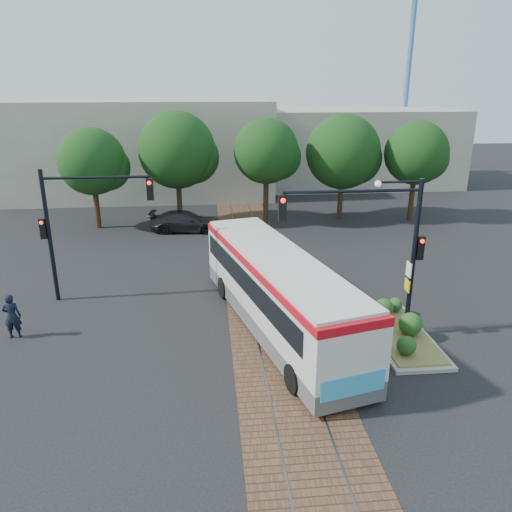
# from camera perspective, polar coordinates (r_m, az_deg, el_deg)

# --- Properties ---
(ground) EXTENTS (120.00, 120.00, 0.00)m
(ground) POSITION_cam_1_polar(r_m,az_deg,el_deg) (20.27, 2.15, -8.56)
(ground) COLOR black
(ground) RESTS_ON ground
(trackbed) EXTENTS (3.60, 40.00, 0.02)m
(trackbed) POSITION_cam_1_polar(r_m,az_deg,el_deg) (23.85, 0.87, -4.06)
(trackbed) COLOR brown
(trackbed) RESTS_ON ground
(tree_row) EXTENTS (26.40, 5.60, 7.67)m
(tree_row) POSITION_cam_1_polar(r_m,az_deg,el_deg) (34.67, 0.60, 11.68)
(tree_row) COLOR #382314
(tree_row) RESTS_ON ground
(warehouses) EXTENTS (40.00, 13.00, 8.00)m
(warehouses) POSITION_cam_1_polar(r_m,az_deg,el_deg) (46.88, -3.22, 12.39)
(warehouses) COLOR #ADA899
(warehouses) RESTS_ON ground
(crane) EXTENTS (8.00, 0.50, 18.00)m
(crane) POSITION_cam_1_polar(r_m,az_deg,el_deg) (55.67, 17.07, 20.02)
(crane) COLOR #3F72B2
(crane) RESTS_ON ground
(city_bus) EXTENTS (5.33, 11.99, 3.15)m
(city_bus) POSITION_cam_1_polar(r_m,az_deg,el_deg) (19.74, 2.46, -3.72)
(city_bus) COLOR #4D4D50
(city_bus) RESTS_ON ground
(traffic_island) EXTENTS (2.20, 5.20, 1.13)m
(traffic_island) POSITION_cam_1_polar(r_m,az_deg,el_deg) (20.52, 16.11, -7.97)
(traffic_island) COLOR gray
(traffic_island) RESTS_ON ground
(signal_pole_main) EXTENTS (5.49, 0.46, 6.00)m
(signal_pole_main) POSITION_cam_1_polar(r_m,az_deg,el_deg) (18.86, 14.37, 2.32)
(signal_pole_main) COLOR black
(signal_pole_main) RESTS_ON ground
(signal_pole_left) EXTENTS (4.99, 0.34, 6.00)m
(signal_pole_left) POSITION_cam_1_polar(r_m,az_deg,el_deg) (23.21, -20.12, 4.15)
(signal_pole_left) COLOR black
(signal_pole_left) RESTS_ON ground
(officer) EXTENTS (0.70, 0.49, 1.82)m
(officer) POSITION_cam_1_polar(r_m,az_deg,el_deg) (21.57, -26.12, -6.19)
(officer) COLOR black
(officer) RESTS_ON ground
(parked_car) EXTENTS (4.80, 2.26, 1.35)m
(parked_car) POSITION_cam_1_polar(r_m,az_deg,el_deg) (33.56, -8.08, 3.95)
(parked_car) COLOR black
(parked_car) RESTS_ON ground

